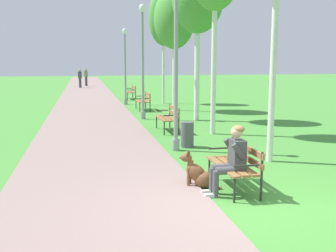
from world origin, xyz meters
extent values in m
plane|color=#478E38|center=(0.00, 0.00, 0.00)|extent=(120.00, 120.00, 0.00)
cube|color=gray|center=(-2.17, 24.00, 0.02)|extent=(3.57, 60.00, 0.04)
cube|color=olive|center=(0.00, 1.07, 0.45)|extent=(0.14, 1.50, 0.04)
cube|color=olive|center=(0.18, 1.07, 0.45)|extent=(0.14, 1.50, 0.04)
cube|color=olive|center=(0.35, 1.07, 0.45)|extent=(0.14, 1.50, 0.04)
cube|color=olive|center=(0.46, 1.07, 0.59)|extent=(0.04, 1.50, 0.11)
cube|color=olive|center=(0.46, 1.07, 0.77)|extent=(0.04, 1.50, 0.11)
cylinder|color=#2D2B28|center=(-0.02, 1.76, 0.23)|extent=(0.04, 0.04, 0.45)
cylinder|color=#2D2B28|center=(0.46, 1.76, 0.43)|extent=(0.04, 0.04, 0.85)
cube|color=#2D2B28|center=(0.18, 1.76, 0.63)|extent=(0.45, 0.04, 0.03)
cylinder|color=#2D2B28|center=(-0.02, 0.38, 0.23)|extent=(0.04, 0.04, 0.45)
cylinder|color=#2D2B28|center=(0.46, 0.38, 0.43)|extent=(0.04, 0.04, 0.85)
cube|color=#2D2B28|center=(0.18, 0.38, 0.63)|extent=(0.45, 0.04, 0.03)
cube|color=olive|center=(0.08, 7.42, 0.45)|extent=(0.14, 1.50, 0.04)
cube|color=olive|center=(0.25, 7.42, 0.45)|extent=(0.14, 1.50, 0.04)
cube|color=olive|center=(0.43, 7.42, 0.45)|extent=(0.14, 1.50, 0.04)
cube|color=olive|center=(0.53, 7.42, 0.59)|extent=(0.04, 1.50, 0.11)
cube|color=olive|center=(0.53, 7.42, 0.77)|extent=(0.04, 1.50, 0.11)
cylinder|color=#2D2B28|center=(0.05, 8.11, 0.23)|extent=(0.04, 0.04, 0.45)
cylinder|color=#2D2B28|center=(0.53, 8.11, 0.43)|extent=(0.04, 0.04, 0.85)
cube|color=#2D2B28|center=(0.25, 8.11, 0.63)|extent=(0.45, 0.04, 0.03)
cylinder|color=#2D2B28|center=(0.05, 6.73, 0.23)|extent=(0.04, 0.04, 0.45)
cylinder|color=#2D2B28|center=(0.53, 6.73, 0.43)|extent=(0.04, 0.04, 0.85)
cube|color=#2D2B28|center=(0.25, 6.73, 0.63)|extent=(0.45, 0.04, 0.03)
cube|color=olive|center=(0.12, 13.40, 0.45)|extent=(0.14, 1.50, 0.04)
cube|color=olive|center=(0.29, 13.40, 0.45)|extent=(0.14, 1.50, 0.04)
cube|color=olive|center=(0.47, 13.40, 0.45)|extent=(0.14, 1.50, 0.04)
cube|color=olive|center=(0.57, 13.40, 0.59)|extent=(0.04, 1.50, 0.11)
cube|color=olive|center=(0.57, 13.40, 0.77)|extent=(0.04, 1.50, 0.11)
cylinder|color=#2D2B28|center=(0.09, 14.09, 0.23)|extent=(0.04, 0.04, 0.45)
cylinder|color=#2D2B28|center=(0.57, 14.09, 0.43)|extent=(0.04, 0.04, 0.85)
cube|color=#2D2B28|center=(0.29, 14.09, 0.63)|extent=(0.45, 0.04, 0.03)
cylinder|color=#2D2B28|center=(0.09, 12.71, 0.23)|extent=(0.04, 0.04, 0.45)
cylinder|color=#2D2B28|center=(0.57, 12.71, 0.43)|extent=(0.04, 0.04, 0.85)
cube|color=#2D2B28|center=(0.29, 12.71, 0.63)|extent=(0.45, 0.04, 0.03)
cube|color=olive|center=(0.18, 19.20, 0.45)|extent=(0.14, 1.50, 0.04)
cube|color=olive|center=(0.36, 19.20, 0.45)|extent=(0.14, 1.50, 0.04)
cube|color=olive|center=(0.53, 19.20, 0.45)|extent=(0.14, 1.50, 0.04)
cube|color=olive|center=(0.64, 19.20, 0.59)|extent=(0.04, 1.50, 0.11)
cube|color=olive|center=(0.64, 19.20, 0.77)|extent=(0.04, 1.50, 0.11)
cylinder|color=#2D2B28|center=(0.16, 19.89, 0.23)|extent=(0.04, 0.04, 0.45)
cylinder|color=#2D2B28|center=(0.64, 19.89, 0.43)|extent=(0.04, 0.04, 0.85)
cube|color=#2D2B28|center=(0.36, 19.89, 0.63)|extent=(0.45, 0.04, 0.03)
cylinder|color=#2D2B28|center=(0.16, 18.51, 0.23)|extent=(0.04, 0.04, 0.45)
cylinder|color=#2D2B28|center=(0.64, 18.51, 0.43)|extent=(0.04, 0.04, 0.85)
cube|color=#2D2B28|center=(0.36, 18.51, 0.63)|extent=(0.45, 0.04, 0.03)
cylinder|color=#4C4C51|center=(-0.03, 0.91, 0.47)|extent=(0.42, 0.14, 0.14)
cylinder|color=#4C4C51|center=(-0.24, 0.91, 0.24)|extent=(0.11, 0.11, 0.47)
cube|color=silver|center=(-0.32, 0.91, 0.04)|extent=(0.24, 0.09, 0.07)
cylinder|color=#4C4C51|center=(-0.03, 0.71, 0.47)|extent=(0.42, 0.14, 0.14)
cylinder|color=#4C4C51|center=(-0.24, 0.71, 0.24)|extent=(0.11, 0.11, 0.47)
cube|color=silver|center=(-0.32, 0.71, 0.04)|extent=(0.24, 0.09, 0.07)
cube|color=#3F3F42|center=(0.18, 0.81, 0.73)|extent=(0.22, 0.36, 0.52)
cylinder|color=#3F3F42|center=(0.12, 1.01, 0.83)|extent=(0.25, 0.09, 0.30)
cylinder|color=#3F3F42|center=(0.12, 0.61, 0.83)|extent=(0.25, 0.09, 0.30)
sphere|color=tan|center=(0.16, 0.81, 1.13)|extent=(0.21, 0.21, 0.21)
ellipsoid|color=olive|center=(0.19, 0.81, 1.18)|extent=(0.22, 0.23, 0.14)
ellipsoid|color=brown|center=(-0.29, 1.25, 0.16)|extent=(0.45, 0.41, 0.32)
ellipsoid|color=brown|center=(-0.42, 1.32, 0.29)|extent=(0.54, 0.43, 0.48)
ellipsoid|color=#4C2D19|center=(-0.38, 1.30, 0.32)|extent=(0.40, 0.33, 0.27)
cylinder|color=brown|center=(-0.51, 1.44, 0.19)|extent=(0.06, 0.06, 0.38)
cylinder|color=brown|center=(-0.57, 1.33, 0.19)|extent=(0.06, 0.06, 0.38)
cylinder|color=brown|center=(-0.52, 1.38, 0.43)|extent=(0.18, 0.20, 0.19)
ellipsoid|color=brown|center=(-0.59, 1.41, 0.56)|extent=(0.26, 0.23, 0.16)
cone|color=#4C2D19|center=(-0.68, 1.46, 0.55)|extent=(0.13, 0.13, 0.09)
cone|color=#4C2D19|center=(-0.54, 1.43, 0.66)|extent=(0.06, 0.06, 0.09)
cone|color=#4C2D19|center=(-0.58, 1.35, 0.66)|extent=(0.06, 0.06, 0.09)
cylinder|color=brown|center=(-0.11, 1.16, 0.03)|extent=(0.27, 0.17, 0.04)
cylinder|color=gray|center=(-0.09, 4.49, 0.15)|extent=(0.20, 0.20, 0.30)
cylinder|color=gray|center=(-0.09, 4.49, 2.00)|extent=(0.11, 0.11, 4.00)
cylinder|color=gray|center=(-0.08, 10.47, 0.15)|extent=(0.20, 0.20, 0.30)
cylinder|color=gray|center=(-0.08, 10.47, 2.14)|extent=(0.11, 0.11, 4.28)
ellipsoid|color=silver|center=(-0.08, 10.47, 4.40)|extent=(0.24, 0.24, 0.32)
cylinder|color=gray|center=(-0.20, 16.17, 0.15)|extent=(0.20, 0.20, 0.30)
cylinder|color=gray|center=(-0.20, 16.17, 1.89)|extent=(0.11, 0.11, 3.78)
ellipsoid|color=silver|center=(-0.20, 16.17, 3.90)|extent=(0.24, 0.24, 0.32)
cylinder|color=silver|center=(1.83, 2.89, 2.28)|extent=(0.15, 0.15, 4.57)
cylinder|color=silver|center=(1.64, 6.64, 2.19)|extent=(0.16, 0.16, 4.39)
cylinder|color=silver|center=(1.97, 9.71, 1.96)|extent=(0.21, 0.21, 3.93)
cylinder|color=silver|center=(1.80, 13.02, 1.73)|extent=(0.17, 0.17, 3.46)
ellipsoid|color=#4C933D|center=(1.80, 13.02, 4.29)|extent=(1.91, 2.06, 2.77)
cylinder|color=silver|center=(1.93, 16.33, 1.90)|extent=(0.15, 0.15, 3.79)
ellipsoid|color=#4C933D|center=(1.93, 16.33, 4.70)|extent=(1.60, 1.40, 3.01)
cylinder|color=#515156|center=(0.32, 4.84, 0.35)|extent=(0.36, 0.36, 0.70)
cylinder|color=#383842|center=(-2.70, 30.33, 0.44)|extent=(0.22, 0.22, 0.88)
cube|color=#3F3F42|center=(-2.70, 30.33, 1.16)|extent=(0.32, 0.20, 0.56)
sphere|color=#A37556|center=(-2.70, 30.33, 1.55)|extent=(0.20, 0.20, 0.20)
cylinder|color=#383842|center=(-2.16, 32.79, 0.44)|extent=(0.22, 0.22, 0.88)
cube|color=#6B7F5B|center=(-2.16, 32.79, 1.16)|extent=(0.32, 0.20, 0.56)
sphere|color=#A37556|center=(-2.16, 32.79, 1.55)|extent=(0.20, 0.20, 0.20)
camera|label=1|loc=(-2.44, -5.73, 2.36)|focal=43.08mm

